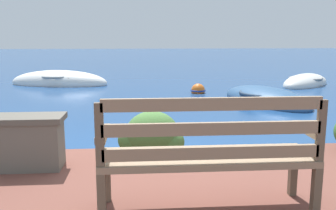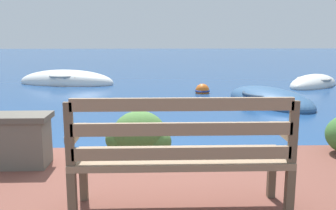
# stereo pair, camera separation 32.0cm
# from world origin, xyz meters

# --- Properties ---
(ground_plane) EXTENTS (80.00, 80.00, 0.00)m
(ground_plane) POSITION_xyz_m (0.00, 0.00, 0.00)
(ground_plane) COLOR navy
(park_bench) EXTENTS (1.64, 0.48, 0.93)m
(park_bench) POSITION_xyz_m (0.37, -1.74, 0.71)
(park_bench) COLOR brown
(park_bench) RESTS_ON patio_terrace
(hedge_clump_left) EXTENTS (0.75, 0.54, 0.51)m
(hedge_clump_left) POSITION_xyz_m (-0.01, -0.31, 0.44)
(hedge_clump_left) COLOR #426B33
(hedge_clump_left) RESTS_ON patio_terrace
(rowboat_nearest) EXTENTS (2.09, 3.08, 0.62)m
(rowboat_nearest) POSITION_xyz_m (2.86, 4.18, 0.06)
(rowboat_nearest) COLOR #2D517A
(rowboat_nearest) RESTS_ON ground_plane
(rowboat_mid) EXTENTS (2.44, 2.39, 0.64)m
(rowboat_mid) POSITION_xyz_m (5.12, 7.02, 0.06)
(rowboat_mid) COLOR silver
(rowboat_mid) RESTS_ON ground_plane
(rowboat_far) EXTENTS (3.34, 1.82, 0.81)m
(rowboat_far) POSITION_xyz_m (-2.70, 7.76, 0.07)
(rowboat_far) COLOR silver
(rowboat_far) RESTS_ON ground_plane
(mooring_buoy) EXTENTS (0.42, 0.42, 0.38)m
(mooring_buoy) POSITION_xyz_m (1.47, 5.70, 0.07)
(mooring_buoy) COLOR orange
(mooring_buoy) RESTS_ON ground_plane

